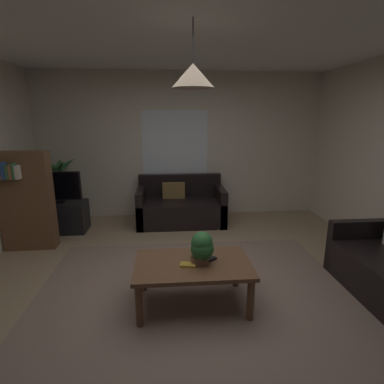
# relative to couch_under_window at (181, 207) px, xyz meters

# --- Properties ---
(floor) EXTENTS (5.21, 5.43, 0.02)m
(floor) POSITION_rel_couch_under_window_xyz_m (0.03, -2.24, -0.29)
(floor) COLOR #9E8466
(floor) RESTS_ON ground
(rug) EXTENTS (3.39, 2.98, 0.01)m
(rug) POSITION_rel_couch_under_window_xyz_m (0.03, -2.44, -0.27)
(rug) COLOR gray
(rug) RESTS_ON ground
(wall_back) EXTENTS (5.33, 0.06, 2.64)m
(wall_back) POSITION_rel_couch_under_window_xyz_m (0.03, 0.51, 1.04)
(wall_back) COLOR beige
(wall_back) RESTS_ON ground
(ceiling) EXTENTS (5.21, 5.43, 0.02)m
(ceiling) POSITION_rel_couch_under_window_xyz_m (0.03, -2.24, 2.37)
(ceiling) COLOR white
(window_pane) EXTENTS (1.20, 0.01, 1.19)m
(window_pane) POSITION_rel_couch_under_window_xyz_m (-0.07, 0.48, 1.09)
(window_pane) COLOR white
(couch_under_window) EXTENTS (1.51, 0.83, 0.82)m
(couch_under_window) POSITION_rel_couch_under_window_xyz_m (0.00, 0.00, 0.00)
(couch_under_window) COLOR black
(couch_under_window) RESTS_ON ground
(coffee_table) EXTENTS (1.14, 0.70, 0.46)m
(coffee_table) POSITION_rel_couch_under_window_xyz_m (-0.00, -2.43, 0.12)
(coffee_table) COLOR brown
(coffee_table) RESTS_ON ground
(book_on_table_0) EXTENTS (0.17, 0.12, 0.02)m
(book_on_table_0) POSITION_rel_couch_under_window_xyz_m (-0.05, -2.50, 0.19)
(book_on_table_0) COLOR gold
(book_on_table_0) RESTS_ON coffee_table
(remote_on_table_0) EXTENTS (0.16, 0.13, 0.02)m
(remote_on_table_0) POSITION_rel_couch_under_window_xyz_m (0.17, -2.41, 0.19)
(remote_on_table_0) COLOR black
(remote_on_table_0) RESTS_ON coffee_table
(potted_plant_on_table) EXTENTS (0.23, 0.23, 0.33)m
(potted_plant_on_table) POSITION_rel_couch_under_window_xyz_m (0.08, -2.46, 0.35)
(potted_plant_on_table) COLOR brown
(potted_plant_on_table) RESTS_ON coffee_table
(tv_stand) EXTENTS (0.90, 0.44, 0.50)m
(tv_stand) POSITION_rel_couch_under_window_xyz_m (-2.02, -0.27, -0.03)
(tv_stand) COLOR black
(tv_stand) RESTS_ON ground
(tv) EXTENTS (0.82, 0.16, 0.51)m
(tv) POSITION_rel_couch_under_window_xyz_m (-2.02, -0.29, 0.49)
(tv) COLOR black
(tv) RESTS_ON tv_stand
(potted_palm_corner) EXTENTS (0.82, 0.81, 1.28)m
(potted_palm_corner) POSITION_rel_couch_under_window_xyz_m (-2.13, 0.18, 0.32)
(potted_palm_corner) COLOR beige
(potted_palm_corner) RESTS_ON ground
(bookshelf_corner) EXTENTS (0.70, 0.31, 1.40)m
(bookshelf_corner) POSITION_rel_couch_under_window_xyz_m (-2.21, -0.90, 0.44)
(bookshelf_corner) COLOR brown
(bookshelf_corner) RESTS_ON ground
(pendant_lamp) EXTENTS (0.37, 0.37, 0.55)m
(pendant_lamp) POSITION_rel_couch_under_window_xyz_m (-0.00, -2.43, 1.92)
(pendant_lamp) COLOR black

